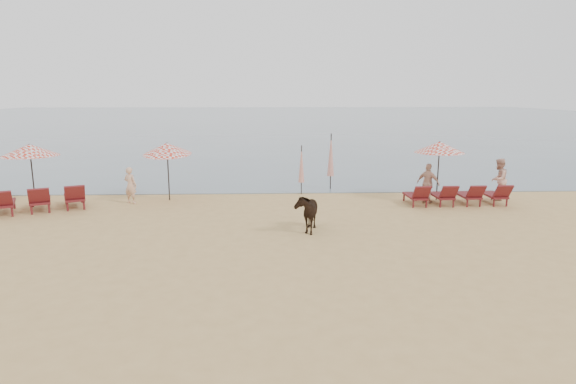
% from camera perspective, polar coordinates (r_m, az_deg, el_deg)
% --- Properties ---
extents(ground, '(120.00, 120.00, 0.00)m').
position_cam_1_polar(ground, '(12.03, 0.93, -9.96)').
color(ground, tan).
rests_on(ground, ground).
extents(sea, '(160.00, 140.00, 0.06)m').
position_cam_1_polar(sea, '(91.28, -1.82, 8.80)').
color(sea, '#51606B').
rests_on(sea, ground).
extents(lounger_cluster_left, '(3.64, 2.98, 0.69)m').
position_cam_1_polar(lounger_cluster_left, '(20.59, -27.35, -0.75)').
color(lounger_cluster_left, maroon).
rests_on(lounger_cluster_left, ground).
extents(lounger_cluster_right, '(3.95, 1.77, 0.62)m').
position_cam_1_polar(lounger_cluster_right, '(20.51, 19.37, -0.29)').
color(lounger_cluster_right, maroon).
rests_on(lounger_cluster_right, ground).
extents(umbrella_open_left_a, '(2.18, 2.18, 2.48)m').
position_cam_1_polar(umbrella_open_left_a, '(21.64, -28.28, 4.40)').
color(umbrella_open_left_a, black).
rests_on(umbrella_open_left_a, ground).
extents(umbrella_open_left_b, '(1.98, 2.02, 2.52)m').
position_cam_1_polar(umbrella_open_left_b, '(20.59, -14.14, 5.01)').
color(umbrella_open_left_b, black).
rests_on(umbrella_open_left_b, ground).
extents(umbrella_open_right, '(2.04, 2.04, 2.49)m').
position_cam_1_polar(umbrella_open_right, '(20.96, 17.52, 5.08)').
color(umbrella_open_right, black).
rests_on(umbrella_open_right, ground).
extents(umbrella_closed_left, '(0.27, 0.27, 2.18)m').
position_cam_1_polar(umbrella_closed_left, '(21.37, 1.60, 3.31)').
color(umbrella_closed_left, black).
rests_on(umbrella_closed_left, ground).
extents(umbrella_closed_right, '(0.32, 0.32, 2.62)m').
position_cam_1_polar(umbrella_closed_right, '(22.48, 5.10, 4.37)').
color(umbrella_closed_right, black).
rests_on(umbrella_closed_right, ground).
extents(cow, '(0.91, 1.61, 1.29)m').
position_cam_1_polar(cow, '(15.70, 2.21, -2.32)').
color(cow, black).
rests_on(cow, ground).
extents(beachgoer_left, '(0.64, 0.54, 1.50)m').
position_cam_1_polar(beachgoer_left, '(20.64, -18.18, 0.77)').
color(beachgoer_left, '#DCA789').
rests_on(beachgoer_left, ground).
extents(beachgoer_right_a, '(1.08, 1.08, 1.76)m').
position_cam_1_polar(beachgoer_right_a, '(22.06, 23.69, 1.38)').
color(beachgoer_right_a, tan).
rests_on(beachgoer_right_a, ground).
extents(beachgoer_right_b, '(0.98, 0.94, 1.63)m').
position_cam_1_polar(beachgoer_right_b, '(20.46, 16.27, 0.98)').
color(beachgoer_right_b, tan).
rests_on(beachgoer_right_b, ground).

